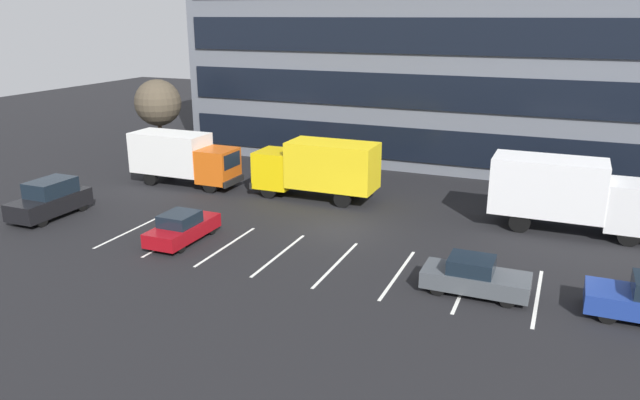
{
  "coord_description": "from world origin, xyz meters",
  "views": [
    {
      "loc": [
        10.2,
        -27.0,
        10.53
      ],
      "look_at": [
        -1.21,
        0.26,
        1.4
      ],
      "focal_mm": 33.84,
      "sensor_mm": 36.0,
      "label": 1
    }
  ],
  "objects": [
    {
      "name": "box_truck_orange",
      "position": [
        -12.36,
        4.21,
        1.86
      ],
      "size": [
        7.13,
        2.36,
        3.3
      ],
      "color": "#D85914",
      "rests_on": "ground_plane"
    },
    {
      "name": "sedan_charcoal",
      "position": [
        7.44,
        -4.69,
        0.7
      ],
      "size": [
        4.11,
        1.72,
        1.47
      ],
      "color": "#474C51",
      "rests_on": "ground_plane"
    },
    {
      "name": "office_building",
      "position": [
        0.0,
        17.95,
        10.8
      ],
      "size": [
        34.73,
        10.46,
        21.6
      ],
      "color": "slate",
      "rests_on": "ground_plane"
    },
    {
      "name": "lot_markings",
      "position": [
        0.0,
        -4.11,
        0.0
      ],
      "size": [
        19.74,
        5.4,
        0.01
      ],
      "color": "silver",
      "rests_on": "ground_plane"
    },
    {
      "name": "suv_black",
      "position": [
        -15.26,
        -3.96,
        0.97
      ],
      "size": [
        1.89,
        4.45,
        2.01
      ],
      "color": "black",
      "rests_on": "ground_plane"
    },
    {
      "name": "box_truck_white",
      "position": [
        10.52,
        4.37,
        2.06
      ],
      "size": [
        7.9,
        2.62,
        3.66
      ],
      "color": "white",
      "rests_on": "ground_plane"
    },
    {
      "name": "sedan_maroon",
      "position": [
        -6.47,
        -4.36,
        0.7
      ],
      "size": [
        1.72,
        4.12,
        1.48
      ],
      "color": "maroon",
      "rests_on": "ground_plane"
    },
    {
      "name": "bare_tree",
      "position": [
        -17.0,
        8.14,
        4.5
      ],
      "size": [
        3.29,
        3.29,
        6.16
      ],
      "color": "#473323",
      "rests_on": "ground_plane"
    },
    {
      "name": "ground_plane",
      "position": [
        0.0,
        0.0,
        0.0
      ],
      "size": [
        120.0,
        120.0,
        0.0
      ],
      "primitive_type": "plane",
      "color": "black"
    },
    {
      "name": "box_truck_yellow_all",
      "position": [
        -3.22,
        4.67,
        1.95
      ],
      "size": [
        7.48,
        2.48,
        3.47
      ],
      "color": "yellow",
      "rests_on": "ground_plane"
    }
  ]
}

